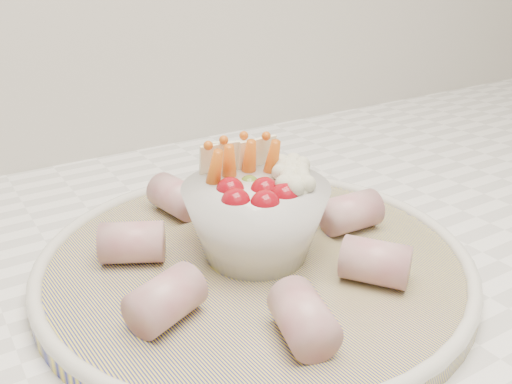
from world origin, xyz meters
TOP-DOWN VIEW (x-y plane):
  - serving_platter at (0.09, 1.40)m, footprint 0.40×0.40m
  - veggie_bowl at (0.09, 1.40)m, footprint 0.12×0.12m
  - cured_meat_rolls at (0.08, 1.40)m, footprint 0.26×0.29m

SIDE VIEW (x-z plane):
  - serving_platter at x=0.09m, z-range 0.92..0.94m
  - cured_meat_rolls at x=0.08m, z-range 0.93..0.97m
  - veggie_bowl at x=0.09m, z-range 0.92..1.02m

